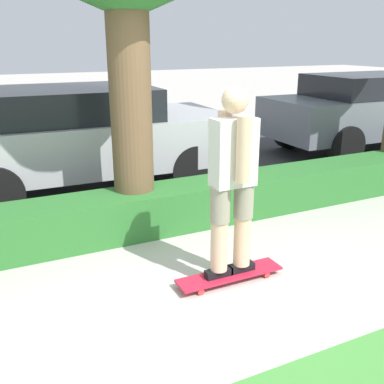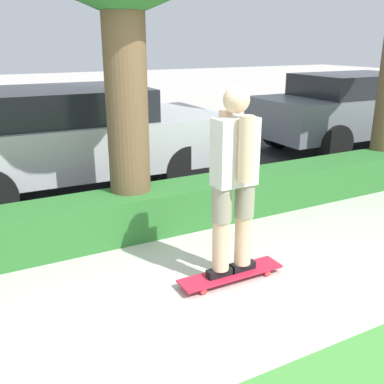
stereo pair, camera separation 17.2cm
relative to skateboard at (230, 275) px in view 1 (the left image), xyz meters
The scene contains 7 objects.
ground_plane 0.35m from the skateboard, 151.52° to the right, with size 60.00×60.00×0.00m, color #BCB7AD.
street_asphalt 4.05m from the skateboard, 94.26° to the left, with size 18.10×5.00×0.01m.
hedge_row 1.48m from the skateboard, 101.81° to the left, with size 18.10×0.60×0.50m.
skateboard is the anchor object (origin of this frame).
skater_person 0.92m from the skateboard, 90.00° to the left, with size 0.50×0.44×1.70m.
parked_car_middle 3.57m from the skateboard, 98.73° to the left, with size 4.38×2.07×1.50m.
parked_car_rear 6.30m from the skateboard, 33.30° to the left, with size 4.37×1.83×1.52m.
Camera 1 is at (-1.63, -3.03, 2.14)m, focal length 42.00 mm.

